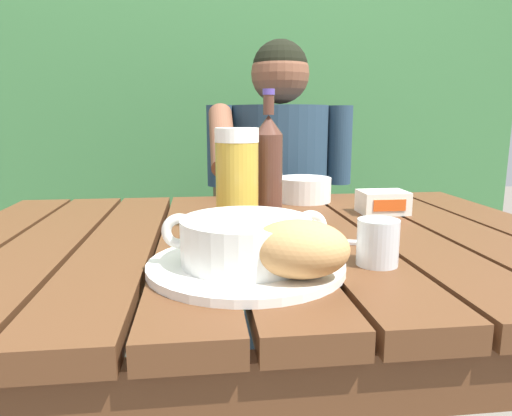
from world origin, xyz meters
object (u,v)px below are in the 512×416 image
Objects in this scene: bread_roll at (299,249)px; soup_bowl at (246,239)px; person_eating at (280,191)px; beer_glass at (237,179)px; water_glass_small at (378,242)px; diner_bowl at (304,189)px; butter_tub at (383,202)px; table_knife at (321,240)px; beer_bottle at (268,166)px; serving_plate at (246,266)px; chair_near_diner at (271,245)px.

soup_bowl is at bearing 130.60° from bread_roll.
person_eating is 0.65m from beer_glass.
person_eating reaches higher than water_glass_small.
beer_glass reaches higher than diner_bowl.
beer_glass is (-0.05, 0.33, 0.05)m from bread_roll.
bread_roll is 1.07× the size of diner_bowl.
bread_roll is 1.42× the size of butter_tub.
beer_glass is 1.17× the size of table_knife.
beer_glass is at bearing -134.07° from beer_bottle.
beer_bottle is at bearing 107.65° from table_knife.
beer_glass is (0.01, 0.25, 0.09)m from serving_plate.
beer_glass is 0.32m from water_glass_small.
water_glass_small is at bearing -90.41° from chair_near_diner.
chair_near_diner is 13.58× the size of water_glass_small.
bread_roll is at bearing -98.38° from person_eating.
table_knife is at bearing -72.35° from beer_bottle.
beer_bottle is at bearing 45.93° from beer_glass.
butter_tub is 0.63× the size of table_knife.
beer_bottle reaches higher than beer_glass.
serving_plate is 0.19m from table_knife.
soup_bowl is 0.35m from beer_bottle.
table_knife is (0.06, -0.20, -0.11)m from beer_bottle.
beer_bottle is 3.96× the size of water_glass_small.
chair_near_diner reaches higher than table_knife.
bread_roll is 0.33m from beer_glass.
butter_tub is at bearing 66.98° from water_glass_small.
butter_tub is (0.15, -0.51, 0.05)m from person_eating.
beer_bottle is 2.58× the size of butter_tub.
water_glass_small reaches higher than serving_plate.
bread_roll is 0.77× the size of beer_glass.
bread_roll is 0.62m from diner_bowl.
bread_roll is 0.55× the size of beer_bottle.
bread_roll is at bearing -49.40° from serving_plate.
soup_bowl is at bearing -102.99° from person_eating.
butter_tub is 0.31m from table_knife.
butter_tub is at bearing 56.38° from bread_roll.
beer_glass reaches higher than butter_tub.
bread_roll is (-0.14, -0.94, 0.08)m from person_eating.
person_eating is 17.35× the size of water_glass_small.
table_knife is (-0.06, -0.74, 0.03)m from person_eating.
person_eating reaches higher than beer_glass.
water_glass_small is at bearing -68.30° from table_knife.
person_eating is 0.53m from butter_tub.
beer_glass is (-0.19, -0.61, 0.13)m from person_eating.
chair_near_diner is at bearing 101.48° from butter_tub.
diner_bowl is at bearing 89.18° from water_glass_small.
person_eating is at bearing -90.84° from chair_near_diner.
beer_bottle is (-0.12, -0.74, 0.38)m from chair_near_diner.
beer_bottle is at bearing -99.41° from chair_near_diner.
diner_bowl is (0.00, -0.54, 0.30)m from chair_near_diner.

